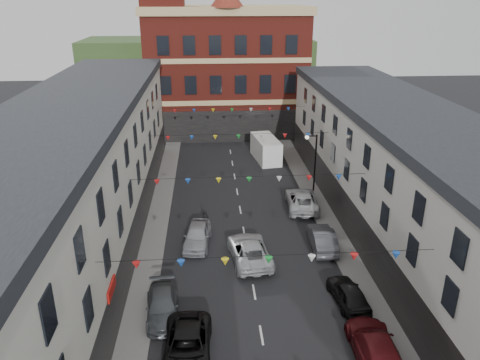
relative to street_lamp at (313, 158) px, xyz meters
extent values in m
plane|color=black|center=(-6.55, -14.00, -3.90)|extent=(160.00, 160.00, 0.00)
cube|color=#605E5B|center=(-13.45, -12.00, -3.83)|extent=(1.80, 64.00, 0.15)
cube|color=#605E5B|center=(0.35, -12.00, -3.83)|extent=(1.80, 64.00, 0.15)
cube|color=beige|center=(-18.35, -13.00, 1.10)|extent=(8.00, 56.00, 10.00)
cube|color=black|center=(-18.35, -13.00, 6.45)|extent=(8.40, 56.00, 0.70)
cube|color=black|center=(-14.30, -13.00, -2.30)|extent=(0.12, 56.00, 3.20)
cube|color=#BBB7AF|center=(5.25, -13.00, 0.60)|extent=(8.00, 56.00, 9.00)
cube|color=black|center=(5.25, -13.00, 5.45)|extent=(8.40, 56.00, 0.70)
cube|color=black|center=(1.20, -13.00, -2.30)|extent=(0.12, 56.00, 3.20)
cube|color=maroon|center=(-6.55, 24.00, 3.60)|extent=(20.00, 12.00, 15.00)
cube|color=tan|center=(-6.55, 24.00, 11.60)|extent=(20.60, 12.60, 1.00)
cube|color=maroon|center=(-14.05, 21.00, 8.10)|extent=(5.00, 5.00, 24.00)
cube|color=#314D23|center=(-10.55, 48.00, 1.10)|extent=(40.00, 14.00, 10.00)
cylinder|color=black|center=(0.25, 0.00, -0.90)|extent=(0.14, 0.14, 6.00)
cylinder|color=black|center=(-0.15, 0.00, 2.00)|extent=(0.90, 0.10, 0.10)
sphere|color=beige|center=(-0.60, 0.00, 1.90)|extent=(0.36, 0.36, 0.36)
imported|color=black|center=(-10.50, -19.45, -3.18)|extent=(2.53, 5.28, 1.45)
imported|color=#484C51|center=(-12.05, -15.89, -3.25)|extent=(2.18, 4.61, 1.30)
imported|color=#A0A2A9|center=(-10.15, -7.78, -3.13)|extent=(2.33, 4.72, 1.55)
imported|color=#4E0F13|center=(-1.05, -20.24, -3.13)|extent=(2.39, 5.42, 1.55)
imported|color=black|center=(-1.05, -15.52, -3.21)|extent=(2.02, 4.19, 1.38)
imported|color=#4D4E55|center=(-1.05, -8.85, -3.15)|extent=(1.81, 4.66, 1.51)
imported|color=silver|center=(-1.21, -1.98, -3.14)|extent=(2.97, 5.70, 1.53)
imported|color=#B9BCC1|center=(-6.50, -10.18, -3.14)|extent=(3.12, 5.75, 1.53)
cube|color=white|center=(-2.75, 10.95, -2.64)|extent=(2.98, 5.99, 2.54)
imported|color=black|center=(-9.55, -5.20, -3.15)|extent=(0.57, 0.40, 1.50)
camera|label=1|loc=(-9.20, -38.42, 13.41)|focal=35.00mm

